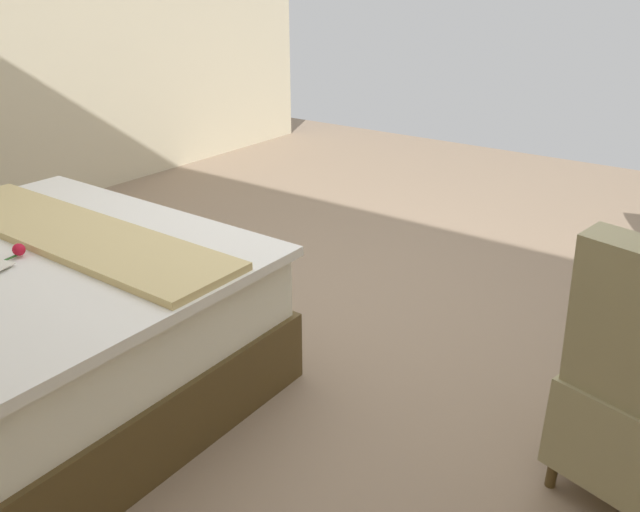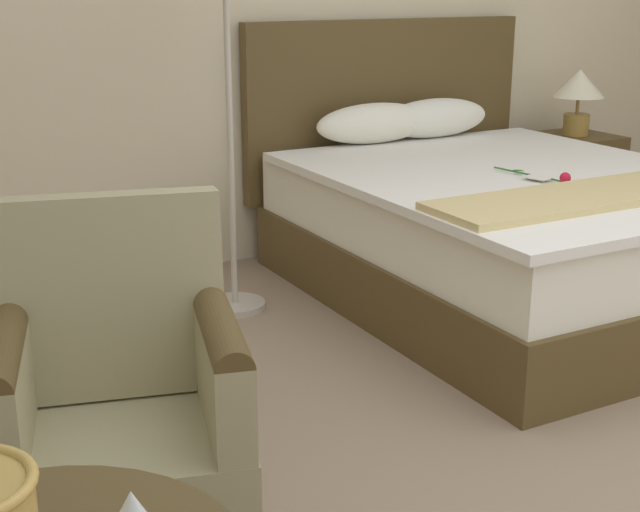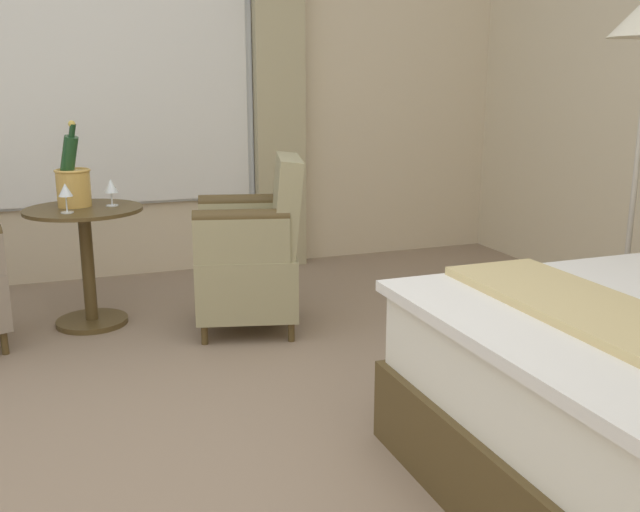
# 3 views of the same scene
# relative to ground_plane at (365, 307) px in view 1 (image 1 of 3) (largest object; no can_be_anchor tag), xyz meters

# --- Properties ---
(ground_plane) EXTENTS (7.37, 7.37, 0.00)m
(ground_plane) POSITION_rel_ground_plane_xyz_m (0.00, 0.00, 0.00)
(ground_plane) COLOR gray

